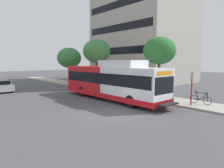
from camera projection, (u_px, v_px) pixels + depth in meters
ground_plane at (57, 98)px, 19.18m from camera, size 120.00×120.00×0.00m
sidewalk_curb at (122, 92)px, 22.27m from camera, size 3.00×56.00×0.14m
transit_bus at (112, 81)px, 18.18m from camera, size 2.58×12.25×3.65m
bus_stop_sign_pole at (192, 86)px, 15.08m from camera, size 0.10×0.36×2.60m
bicycle_parked at (200, 99)px, 15.74m from camera, size 0.52×1.76×1.02m
street_tree_near_stop at (159, 51)px, 19.45m from camera, size 3.22×3.22×5.85m
street_tree_mid_block at (97, 51)px, 26.24m from camera, size 3.67×3.67×6.34m
street_tree_far_block at (69, 58)px, 31.96m from camera, size 3.87×3.87×5.64m
parked_car_far_lane at (1, 86)px, 23.26m from camera, size 1.80×4.50×1.33m
lattice_comm_tower at (92, 42)px, 45.16m from camera, size 1.10×1.10×24.57m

